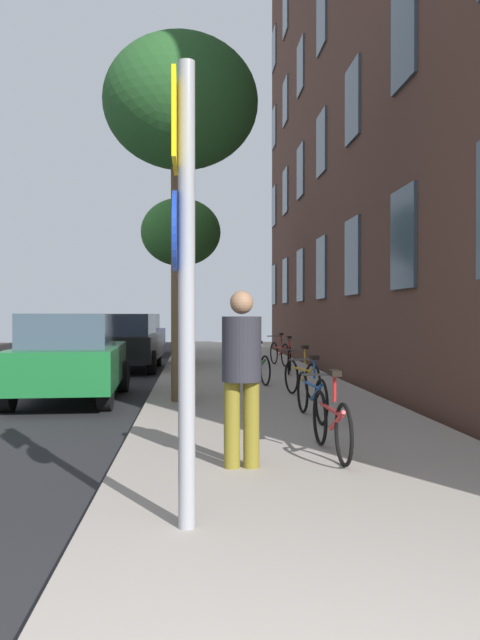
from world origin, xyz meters
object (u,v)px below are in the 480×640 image
tree_far (181,235)px  bicycle_2 (302,377)px  bicycle_3 (257,367)px  bicycle_4 (289,358)px  sign_post (183,259)px  car_0 (71,356)px  traffic_light (180,291)px  car_1 (127,341)px  bicycle_1 (312,394)px  car_2 (138,334)px  tree_near (181,108)px  pedestrian_0 (242,367)px  bicycle_0 (331,422)px  bicycle_5 (279,353)px

tree_far → bicycle_2: bearing=-75.7°
bicycle_3 → bicycle_4: (1.06, 2.40, 0.01)m
sign_post → car_0: (-2.19, 7.62, -1.17)m
traffic_light → car_1: traffic_light is taller
bicycle_2 → car_0: 4.27m
bicycle_1 → bicycle_2: bearing=83.7°
car_0 → bicycle_3: bearing=26.5°
bicycle_2 → car_2: 14.92m
traffic_light → bicycle_4: traffic_light is taller
bicycle_4 → tree_near: bearing=-117.3°
tree_far → pedestrian_0: tree_far is taller
bicycle_1 → car_0: car_0 is taller
tree_near → tree_far: 9.63m
bicycle_1 → bicycle_2: 2.42m
traffic_light → car_2: bearing=112.1°
bicycle_1 → bicycle_4: size_ratio=1.02×
bicycle_0 → pedestrian_0: (-0.99, -0.49, 0.63)m
sign_post → bicycle_0: size_ratio=1.94×
traffic_light → car_2: size_ratio=0.74×
sign_post → tree_near: 7.40m
car_1 → sign_post: bearing=-82.7°
bicycle_0 → car_0: car_0 is taller
tree_far → car_2: size_ratio=1.16×
sign_post → bicycle_0: (1.53, 2.24, -1.53)m
bicycle_1 → car_1: bearing=110.6°
bicycle_0 → pedestrian_0: size_ratio=0.97×
tree_near → bicycle_4: (2.66, 5.16, -4.69)m
bicycle_2 → bicycle_4: bicycle_4 is taller
bicycle_3 → bicycle_0: bearing=-89.4°
bicycle_4 → traffic_light: bearing=119.0°
sign_post → bicycle_5: (2.59, 14.24, -1.52)m
bicycle_3 → bicycle_1: bearing=-86.4°
bicycle_2 → bicycle_3: (-0.57, 2.40, -0.00)m
bicycle_3 → car_2: 12.46m
bicycle_0 → pedestrian_0: 1.27m
bicycle_1 → car_0: (-3.95, 2.98, 0.36)m
tree_near → pedestrian_0: (0.68, -4.93, -4.07)m
bicycle_3 → pedestrian_0: 7.77m
sign_post → car_1: bearing=97.3°
traffic_light → car_0: bearing=-101.1°
bicycle_2 → car_0: car_0 is taller
bicycle_1 → car_2: car_2 is taller
bicycle_3 → bicycle_2: bearing=-76.7°
bicycle_0 → car_2: size_ratio=0.38×
car_0 → bicycle_2: bearing=-7.8°
sign_post → bicycle_0: sign_post is taller
bicycle_2 → tree_far: bearing=104.3°
tree_far → bicycle_0: 14.61m
bicycle_4 → car_1: size_ratio=0.38×
traffic_light → tree_near: size_ratio=0.53×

